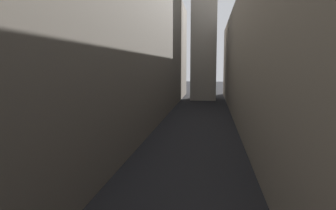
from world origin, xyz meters
TOP-DOWN VIEW (x-y plane):
  - ground_plane at (0.00, 48.00)m, footprint 264.00×264.00m
  - building_block_left at (-12.69, 50.00)m, footprint 14.38×108.00m
  - building_block_right at (12.72, 50.00)m, footprint 14.44×108.00m

SIDE VIEW (x-z plane):
  - ground_plane at x=0.00m, z-range 0.00..0.00m
  - building_block_right at x=12.72m, z-range 0.00..18.56m
  - building_block_left at x=-12.69m, z-range 0.00..24.46m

